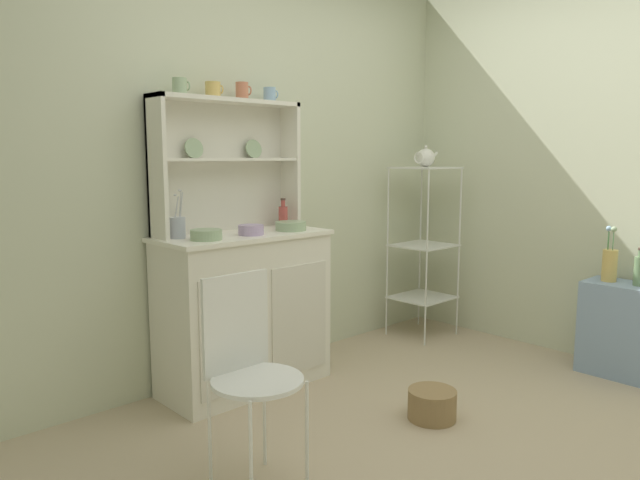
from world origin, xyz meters
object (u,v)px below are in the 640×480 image
at_px(floor_basket, 432,404).
at_px(cup_sage_0, 180,86).
at_px(utensil_jar, 178,227).
at_px(side_shelf_blue, 626,330).
at_px(flower_vase, 610,263).
at_px(hutch_cabinet, 245,309).
at_px(hutch_shelf_unit, 225,156).
at_px(jam_bottle, 283,216).
at_px(wire_chair, 248,360).
at_px(bakers_rack, 424,236).
at_px(bowl_mixing_large, 206,235).
at_px(porcelain_teapot, 425,158).
at_px(oil_bottle, 640,270).

distance_m(floor_basket, cup_sage_0, 2.07).
xyz_separation_m(floor_basket, utensil_jar, (-0.79, 1.06, 0.87)).
xyz_separation_m(side_shelf_blue, cup_sage_0, (-2.05, 1.54, 1.38)).
relative_size(floor_basket, cup_sage_0, 2.76).
xyz_separation_m(floor_basket, flower_vase, (1.32, -0.31, 0.60)).
relative_size(floor_basket, utensil_jar, 0.95).
xyz_separation_m(hutch_cabinet, cup_sage_0, (-0.29, 0.12, 1.21)).
bearing_deg(utensil_jar, hutch_shelf_unit, 13.38).
bearing_deg(jam_bottle, hutch_shelf_unit, 167.83).
height_order(wire_chair, jam_bottle, jam_bottle).
distance_m(wire_chair, cup_sage_0, 1.53).
height_order(hutch_cabinet, bakers_rack, bakers_rack).
relative_size(side_shelf_blue, bowl_mixing_large, 3.46).
bearing_deg(bakers_rack, utensil_jar, 175.36).
xyz_separation_m(side_shelf_blue, flower_vase, (-0.00, 0.12, 0.39)).
bearing_deg(hutch_shelf_unit, porcelain_teapot, -8.84).
height_order(utensil_jar, flower_vase, utensil_jar).
bearing_deg(porcelain_teapot, utensil_jar, 175.35).
distance_m(wire_chair, jam_bottle, 1.39).
xyz_separation_m(side_shelf_blue, utensil_jar, (-2.11, 1.49, 0.66)).
bearing_deg(utensil_jar, side_shelf_blue, -35.23).
distance_m(bakers_rack, wire_chair, 2.27).
bearing_deg(hutch_cabinet, hutch_shelf_unit, 90.00).
xyz_separation_m(bowl_mixing_large, flower_vase, (2.04, -1.22, -0.24)).
bearing_deg(side_shelf_blue, porcelain_teapot, 99.22).
distance_m(hutch_cabinet, cup_sage_0, 1.25).
bearing_deg(flower_vase, hutch_cabinet, 143.61).
xyz_separation_m(hutch_cabinet, bowl_mixing_large, (-0.28, -0.07, 0.46)).
bearing_deg(oil_bottle, cup_sage_0, 142.29).
xyz_separation_m(wire_chair, jam_bottle, (0.95, 0.92, 0.44)).
bearing_deg(floor_basket, bowl_mixing_large, 128.20).
bearing_deg(oil_bottle, bakers_rack, 98.85).
relative_size(hutch_shelf_unit, flower_vase, 2.70).
bearing_deg(cup_sage_0, flower_vase, -34.65).
distance_m(side_shelf_blue, porcelain_teapot, 1.70).
relative_size(hutch_shelf_unit, side_shelf_blue, 1.62).
xyz_separation_m(hutch_shelf_unit, oil_bottle, (1.76, -1.63, -0.66)).
relative_size(hutch_cabinet, wire_chair, 1.15).
height_order(bakers_rack, utensil_jar, bakers_rack).
xyz_separation_m(bakers_rack, wire_chair, (-2.13, -0.76, -0.22)).
bearing_deg(oil_bottle, side_shelf_blue, 90.00).
height_order(wire_chair, cup_sage_0, cup_sage_0).
xyz_separation_m(hutch_shelf_unit, flower_vase, (1.76, -1.46, -0.64)).
bearing_deg(jam_bottle, cup_sage_0, 176.84).
relative_size(bakers_rack, side_shelf_blue, 2.20).
bearing_deg(jam_bottle, floor_basket, -86.07).
distance_m(hutch_cabinet, bowl_mixing_large, 0.54).
bearing_deg(hutch_cabinet, floor_basket, -66.26).
relative_size(wire_chair, bowl_mixing_large, 5.25).
bearing_deg(flower_vase, utensil_jar, 147.00).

